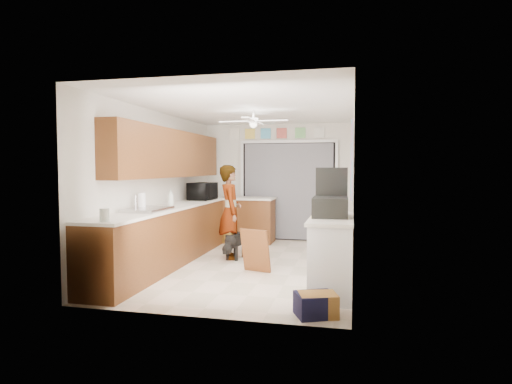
{
  "coord_description": "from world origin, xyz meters",
  "views": [
    {
      "loc": [
        1.58,
        -6.65,
        1.56
      ],
      "look_at": [
        0.0,
        0.4,
        1.15
      ],
      "focal_mm": 30.0,
      "sensor_mm": 36.0,
      "label": 1
    }
  ],
  "objects_px": {
    "soap_bottle": "(171,197)",
    "man": "(230,212)",
    "cardboard_box": "(318,305)",
    "dog": "(236,245)",
    "microwave": "(203,191)",
    "suitcase": "(330,207)",
    "paper_towel_roll": "(142,201)",
    "navy_crate": "(315,305)"
  },
  "relations": [
    {
      "from": "suitcase",
      "to": "man",
      "type": "xyz_separation_m",
      "value": [
        -1.77,
        1.56,
        -0.26
      ]
    },
    {
      "from": "cardboard_box",
      "to": "suitcase",
      "type": "bearing_deg",
      "value": 86.11
    },
    {
      "from": "suitcase",
      "to": "microwave",
      "type": "bearing_deg",
      "value": 136.34
    },
    {
      "from": "microwave",
      "to": "navy_crate",
      "type": "relative_size",
      "value": 1.52
    },
    {
      "from": "soap_bottle",
      "to": "man",
      "type": "height_order",
      "value": "man"
    },
    {
      "from": "navy_crate",
      "to": "man",
      "type": "bearing_deg",
      "value": 122.91
    },
    {
      "from": "soap_bottle",
      "to": "suitcase",
      "type": "xyz_separation_m",
      "value": [
        2.68,
        -1.13,
        -0.01
      ]
    },
    {
      "from": "paper_towel_roll",
      "to": "cardboard_box",
      "type": "bearing_deg",
      "value": -26.19
    },
    {
      "from": "microwave",
      "to": "dog",
      "type": "height_order",
      "value": "microwave"
    },
    {
      "from": "cardboard_box",
      "to": "navy_crate",
      "type": "relative_size",
      "value": 0.99
    },
    {
      "from": "soap_bottle",
      "to": "dog",
      "type": "xyz_separation_m",
      "value": [
        1.01,
        0.39,
        -0.83
      ]
    },
    {
      "from": "paper_towel_roll",
      "to": "navy_crate",
      "type": "xyz_separation_m",
      "value": [
        2.67,
        -1.33,
        -0.95
      ]
    },
    {
      "from": "navy_crate",
      "to": "man",
      "type": "relative_size",
      "value": 0.25
    },
    {
      "from": "microwave",
      "to": "dog",
      "type": "distance_m",
      "value": 1.46
    },
    {
      "from": "navy_crate",
      "to": "paper_towel_roll",
      "type": "bearing_deg",
      "value": 153.58
    },
    {
      "from": "paper_towel_roll",
      "to": "suitcase",
      "type": "distance_m",
      "value": 2.79
    },
    {
      "from": "microwave",
      "to": "suitcase",
      "type": "xyz_separation_m",
      "value": [
        2.55,
        -2.32,
        -0.04
      ]
    },
    {
      "from": "man",
      "to": "paper_towel_roll",
      "type": "bearing_deg",
      "value": 120.64
    },
    {
      "from": "microwave",
      "to": "soap_bottle",
      "type": "xyz_separation_m",
      "value": [
        -0.13,
        -1.19,
        -0.03
      ]
    },
    {
      "from": "microwave",
      "to": "man",
      "type": "bearing_deg",
      "value": -131.81
    },
    {
      "from": "soap_bottle",
      "to": "suitcase",
      "type": "relative_size",
      "value": 0.46
    },
    {
      "from": "soap_bottle",
      "to": "man",
      "type": "bearing_deg",
      "value": 25.26
    },
    {
      "from": "cardboard_box",
      "to": "dog",
      "type": "xyz_separation_m",
      "value": [
        -1.6,
        2.56,
        0.12
      ]
    },
    {
      "from": "dog",
      "to": "cardboard_box",
      "type": "bearing_deg",
      "value": -49.84
    },
    {
      "from": "man",
      "to": "dog",
      "type": "bearing_deg",
      "value": -129.38
    },
    {
      "from": "suitcase",
      "to": "dog",
      "type": "height_order",
      "value": "suitcase"
    },
    {
      "from": "microwave",
      "to": "suitcase",
      "type": "height_order",
      "value": "microwave"
    },
    {
      "from": "soap_bottle",
      "to": "dog",
      "type": "relative_size",
      "value": 0.43
    },
    {
      "from": "microwave",
      "to": "navy_crate",
      "type": "distance_m",
      "value": 4.27
    },
    {
      "from": "paper_towel_roll",
      "to": "suitcase",
      "type": "xyz_separation_m",
      "value": [
        2.77,
        -0.3,
        -0.0
      ]
    },
    {
      "from": "soap_bottle",
      "to": "navy_crate",
      "type": "bearing_deg",
      "value": -39.96
    },
    {
      "from": "soap_bottle",
      "to": "man",
      "type": "relative_size",
      "value": 0.17
    },
    {
      "from": "navy_crate",
      "to": "cardboard_box",
      "type": "bearing_deg",
      "value": 0.0
    },
    {
      "from": "paper_towel_roll",
      "to": "man",
      "type": "bearing_deg",
      "value": 51.69
    },
    {
      "from": "dog",
      "to": "soap_bottle",
      "type": "bearing_deg",
      "value": -150.64
    },
    {
      "from": "microwave",
      "to": "paper_towel_roll",
      "type": "relative_size",
      "value": 2.38
    },
    {
      "from": "navy_crate",
      "to": "man",
      "type": "height_order",
      "value": "man"
    },
    {
      "from": "paper_towel_roll",
      "to": "cardboard_box",
      "type": "distance_m",
      "value": 3.15
    },
    {
      "from": "microwave",
      "to": "suitcase",
      "type": "distance_m",
      "value": 3.45
    },
    {
      "from": "suitcase",
      "to": "man",
      "type": "height_order",
      "value": "man"
    },
    {
      "from": "soap_bottle",
      "to": "suitcase",
      "type": "distance_m",
      "value": 2.91
    },
    {
      "from": "man",
      "to": "suitcase",
      "type": "bearing_deg",
      "value": -152.41
    }
  ]
}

